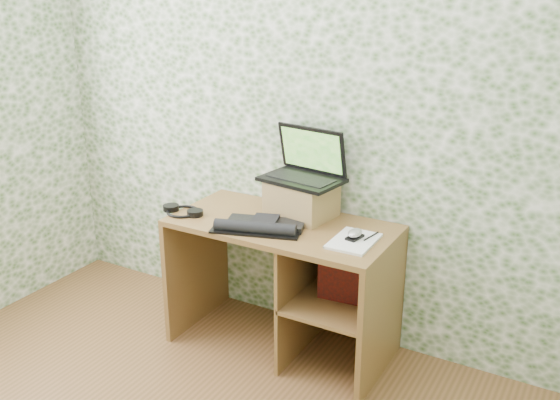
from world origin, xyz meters
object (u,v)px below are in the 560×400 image
Objects in this scene: keyboard at (261,226)px; laptop at (306,168)px; riser at (302,199)px; notepad at (354,241)px; desk at (297,270)px.

laptop is at bearing 57.25° from keyboard.
riser reaches higher than notepad.
riser reaches higher than keyboard.
keyboard reaches higher than notepad.
laptop is 0.97× the size of keyboard.
riser is 0.45m from notepad.
riser is 0.73× the size of laptop.
desk is at bearing 34.61° from keyboard.
notepad is at bearing -7.05° from keyboard.
riser is at bearing -81.77° from laptop.
laptop is at bearing 90.00° from riser.
riser is 0.17m from laptop.
keyboard is (-0.13, -0.16, 0.29)m from desk.
notepad is (0.39, -0.19, -0.09)m from riser.
notepad is at bearing -22.85° from laptop.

